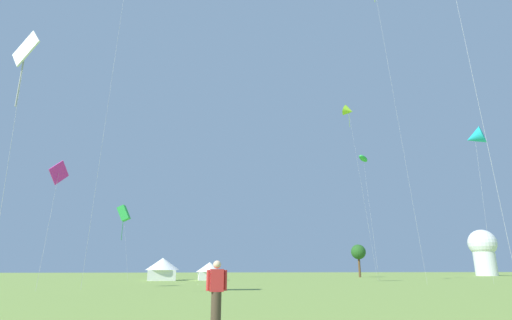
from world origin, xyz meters
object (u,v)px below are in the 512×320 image
object	(u,v)px
kite_cyan_delta	(475,137)
festival_tent_right	(163,268)
kite_lime_delta	(349,111)
kite_green_box	(124,213)
kite_green_parafoil	(363,159)
festival_tent_left	(210,270)
kite_magenta_diamond	(59,173)
observatory_dome	(483,250)
person_spectator	(216,294)
tree_distant_left	(358,252)
kite_white_diamond	(25,51)

from	to	relation	value
kite_cyan_delta	festival_tent_right	bearing A→B (deg)	152.60
kite_cyan_delta	kite_lime_delta	world-z (taller)	kite_lime_delta
kite_green_box	kite_green_parafoil	size ratio (longest dim) A/B	0.56
kite_lime_delta	festival_tent_left	size ratio (longest dim) A/B	7.50
kite_lime_delta	kite_magenta_diamond	bearing A→B (deg)	-149.16
kite_lime_delta	observatory_dome	distance (m)	56.02
kite_green_parafoil	person_spectator	xyz separation A→B (m)	(-26.27, -41.95, -16.99)
kite_green_box	tree_distant_left	world-z (taller)	kite_green_box
observatory_dome	kite_lime_delta	bearing A→B (deg)	-149.90
kite_green_parafoil	kite_magenta_diamond	bearing A→B (deg)	-154.18
kite_green_box	festival_tent_left	world-z (taller)	kite_green_box
kite_green_box	kite_lime_delta	xyz separation A→B (m)	(35.24, -0.69, 18.34)
tree_distant_left	festival_tent_right	bearing A→B (deg)	-155.87
kite_cyan_delta	festival_tent_left	world-z (taller)	kite_cyan_delta
kite_white_diamond	kite_lime_delta	bearing A→B (deg)	41.98
kite_green_parafoil	festival_tent_right	world-z (taller)	kite_green_parafoil
observatory_dome	festival_tent_left	bearing A→B (deg)	-159.13
kite_white_diamond	festival_tent_left	xyz separation A→B (m)	(14.65, 33.91, -13.14)
kite_cyan_delta	festival_tent_left	xyz separation A→B (m)	(-30.06, 18.96, -15.56)
kite_white_diamond	kite_magenta_diamond	distance (m)	12.28
kite_lime_delta	person_spectator	xyz separation A→B (m)	(-26.53, -46.35, -26.68)
kite_green_box	kite_lime_delta	bearing A→B (deg)	-1.13
kite_magenta_diamond	kite_green_parafoil	xyz separation A→B (m)	(37.55, 18.17, 8.47)
kite_magenta_diamond	observatory_dome	xyz separation A→B (m)	(82.55, 48.51, -3.36)
kite_green_box	festival_tent_right	xyz separation A→B (m)	(5.89, -0.52, -7.51)
kite_cyan_delta	festival_tent_left	size ratio (longest dim) A/B	4.76
festival_tent_right	tree_distant_left	world-z (taller)	tree_distant_left
person_spectator	festival_tent_left	xyz separation A→B (m)	(3.70, 46.53, 0.53)
kite_white_diamond	festival_tent_right	xyz separation A→B (m)	(8.13, 33.91, -12.83)
kite_cyan_delta	kite_lime_delta	bearing A→B (deg)	111.05
kite_green_box	tree_distant_left	distance (m)	46.57
kite_cyan_delta	kite_green_box	world-z (taller)	kite_cyan_delta
kite_green_parafoil	festival_tent_right	size ratio (longest dim) A/B	3.95
kite_magenta_diamond	kite_green_parafoil	size ratio (longest dim) A/B	0.57
person_spectator	tree_distant_left	world-z (taller)	tree_distant_left
kite_green_box	person_spectator	size ratio (longest dim) A/B	6.00
kite_cyan_delta	kite_lime_delta	distance (m)	22.74
kite_green_parafoil	festival_tent_right	distance (m)	33.60
kite_white_diamond	festival_tent_right	world-z (taller)	kite_white_diamond
festival_tent_left	kite_white_diamond	bearing A→B (deg)	-113.37
kite_green_parafoil	observatory_dome	distance (m)	55.54
festival_tent_left	tree_distant_left	distance (m)	35.41
kite_green_box	person_spectator	world-z (taller)	kite_green_box
kite_white_diamond	kite_lime_delta	world-z (taller)	kite_lime_delta
kite_cyan_delta	tree_distant_left	bearing A→B (deg)	88.51
kite_white_diamond	person_spectator	size ratio (longest dim) A/B	9.34
festival_tent_right	festival_tent_left	bearing A→B (deg)	-0.00
kite_magenta_diamond	observatory_dome	size ratio (longest dim) A/B	0.97
kite_green_parafoil	observatory_dome	size ratio (longest dim) A/B	1.71
kite_cyan_delta	kite_green_parafoil	distance (m)	16.23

